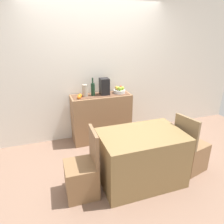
{
  "coord_description": "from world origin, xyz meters",
  "views": [
    {
      "loc": [
        -0.98,
        -2.61,
        2.02
      ],
      "look_at": [
        0.04,
        0.37,
        0.76
      ],
      "focal_mm": 33.33,
      "sensor_mm": 36.0,
      "label": 1
    }
  ],
  "objects_px": {
    "sideboard_console": "(101,118)",
    "ceramic_vase": "(85,91)",
    "chair_by_corner": "(190,153)",
    "wine_bottle": "(93,89)",
    "coffee_maker": "(104,87)",
    "dining_table": "(141,158)",
    "chair_near_window": "(82,176)",
    "fruit_bowl": "(119,91)"
  },
  "relations": [
    {
      "from": "coffee_maker",
      "to": "chair_by_corner",
      "type": "distance_m",
      "value": 1.82
    },
    {
      "from": "fruit_bowl",
      "to": "chair_by_corner",
      "type": "relative_size",
      "value": 0.25
    },
    {
      "from": "ceramic_vase",
      "to": "dining_table",
      "type": "height_order",
      "value": "ceramic_vase"
    },
    {
      "from": "fruit_bowl",
      "to": "coffee_maker",
      "type": "bearing_deg",
      "value": 180.0
    },
    {
      "from": "wine_bottle",
      "to": "coffee_maker",
      "type": "relative_size",
      "value": 1.08
    },
    {
      "from": "ceramic_vase",
      "to": "sideboard_console",
      "type": "bearing_deg",
      "value": 0.0
    },
    {
      "from": "chair_near_window",
      "to": "chair_by_corner",
      "type": "xyz_separation_m",
      "value": [
        1.65,
        -0.0,
        0.0
      ]
    },
    {
      "from": "sideboard_console",
      "to": "chair_by_corner",
      "type": "relative_size",
      "value": 1.23
    },
    {
      "from": "dining_table",
      "to": "sideboard_console",
      "type": "bearing_deg",
      "value": 97.36
    },
    {
      "from": "wine_bottle",
      "to": "chair_by_corner",
      "type": "relative_size",
      "value": 0.37
    },
    {
      "from": "dining_table",
      "to": "coffee_maker",
      "type": "bearing_deg",
      "value": 94.45
    },
    {
      "from": "chair_by_corner",
      "to": "wine_bottle",
      "type": "bearing_deg",
      "value": 130.18
    },
    {
      "from": "fruit_bowl",
      "to": "chair_by_corner",
      "type": "distance_m",
      "value": 1.64
    },
    {
      "from": "fruit_bowl",
      "to": "coffee_maker",
      "type": "distance_m",
      "value": 0.32
    },
    {
      "from": "wine_bottle",
      "to": "dining_table",
      "type": "distance_m",
      "value": 1.54
    },
    {
      "from": "wine_bottle",
      "to": "chair_by_corner",
      "type": "distance_m",
      "value": 1.93
    },
    {
      "from": "sideboard_console",
      "to": "ceramic_vase",
      "type": "relative_size",
      "value": 5.08
    },
    {
      "from": "coffee_maker",
      "to": "ceramic_vase",
      "type": "xyz_separation_m",
      "value": [
        -0.36,
        0.0,
        -0.04
      ]
    },
    {
      "from": "wine_bottle",
      "to": "chair_near_window",
      "type": "relative_size",
      "value": 0.37
    },
    {
      "from": "sideboard_console",
      "to": "chair_by_corner",
      "type": "bearing_deg",
      "value": -53.61
    },
    {
      "from": "ceramic_vase",
      "to": "chair_by_corner",
      "type": "distance_m",
      "value": 2.02
    },
    {
      "from": "wine_bottle",
      "to": "coffee_maker",
      "type": "bearing_deg",
      "value": 0.0
    },
    {
      "from": "coffee_maker",
      "to": "wine_bottle",
      "type": "bearing_deg",
      "value": 180.0
    },
    {
      "from": "wine_bottle",
      "to": "chair_near_window",
      "type": "distance_m",
      "value": 1.63
    },
    {
      "from": "wine_bottle",
      "to": "ceramic_vase",
      "type": "height_order",
      "value": "wine_bottle"
    },
    {
      "from": "chair_near_window",
      "to": "chair_by_corner",
      "type": "height_order",
      "value": "same"
    },
    {
      "from": "fruit_bowl",
      "to": "ceramic_vase",
      "type": "relative_size",
      "value": 1.02
    },
    {
      "from": "fruit_bowl",
      "to": "wine_bottle",
      "type": "height_order",
      "value": "wine_bottle"
    },
    {
      "from": "ceramic_vase",
      "to": "chair_by_corner",
      "type": "relative_size",
      "value": 0.24
    },
    {
      "from": "ceramic_vase",
      "to": "coffee_maker",
      "type": "bearing_deg",
      "value": 0.0
    },
    {
      "from": "chair_near_window",
      "to": "fruit_bowl",
      "type": "bearing_deg",
      "value": 53.21
    },
    {
      "from": "sideboard_console",
      "to": "coffee_maker",
      "type": "relative_size",
      "value": 3.62
    },
    {
      "from": "fruit_bowl",
      "to": "ceramic_vase",
      "type": "distance_m",
      "value": 0.66
    },
    {
      "from": "wine_bottle",
      "to": "chair_by_corner",
      "type": "bearing_deg",
      "value": -49.82
    },
    {
      "from": "sideboard_console",
      "to": "dining_table",
      "type": "relative_size",
      "value": 0.99
    },
    {
      "from": "sideboard_console",
      "to": "dining_table",
      "type": "distance_m",
      "value": 1.37
    },
    {
      "from": "dining_table",
      "to": "chair_by_corner",
      "type": "height_order",
      "value": "chair_by_corner"
    },
    {
      "from": "wine_bottle",
      "to": "ceramic_vase",
      "type": "distance_m",
      "value": 0.15
    },
    {
      "from": "sideboard_console",
      "to": "ceramic_vase",
      "type": "bearing_deg",
      "value": 180.0
    },
    {
      "from": "ceramic_vase",
      "to": "fruit_bowl",
      "type": "bearing_deg",
      "value": 0.0
    },
    {
      "from": "dining_table",
      "to": "chair_near_window",
      "type": "xyz_separation_m",
      "value": [
        -0.82,
        -0.0,
        -0.1
      ]
    },
    {
      "from": "sideboard_console",
      "to": "dining_table",
      "type": "bearing_deg",
      "value": -82.64
    }
  ]
}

